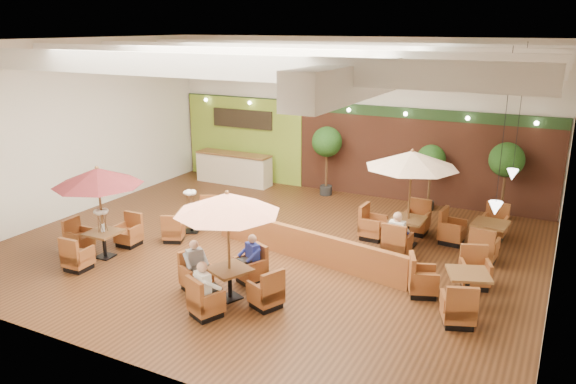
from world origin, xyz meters
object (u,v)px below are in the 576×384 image
Objects in this scene: table_1 at (228,226)px; table_2 at (408,177)px; table_3 at (191,216)px; diner_3 at (397,231)px; service_counter at (234,168)px; diner_1 at (251,253)px; diner_4 at (398,230)px; topiary_0 at (327,145)px; table_0 at (98,192)px; topiary_2 at (506,163)px; booth_divider at (305,245)px; topiary_1 at (431,162)px; diner_2 at (195,260)px; table_5 at (478,235)px; table_4 at (454,287)px; diner_0 at (205,283)px.

table_1 is 5.54m from table_2.
diner_3 is (5.93, 0.88, 0.25)m from table_3.
service_counter is 4.08× the size of diner_1.
diner_1 is at bearing 113.49° from table_1.
diner_3 is 0.91× the size of diner_4.
diner_4 is (3.92, -4.41, -1.08)m from topiary_0.
table_0 is 11.89m from topiary_2.
booth_divider is at bearing -126.20° from topiary_2.
diner_3 reaches higher than booth_divider.
table_1 is at bearing -119.31° from topiary_2.
topiary_1 is (2.38, 8.32, -0.10)m from table_1.
table_0 reaches higher than topiary_1.
topiary_2 reaches higher than diner_3.
table_3 is at bearing -174.21° from booth_divider.
diner_4 is at bearing -114.73° from topiary_2.
topiary_0 is at bearing 130.77° from diner_4.
table_1 reaches higher than topiary_2.
table_0 is 3.02m from table_3.
table_1 reaches higher than diner_1.
table_0 is at bearing -64.53° from diner_2.
table_0 is 8.14m from table_2.
booth_divider is 2.19× the size of table_5.
diner_2 is (0.36, -8.32, -1.10)m from topiary_0.
table_5 is at bearing -25.49° from topiary_0.
table_2 is 1.02× the size of table_5.
booth_divider is 3.88m from table_3.
topiary_1 is at bearing 97.06° from diner_3.
table_0 reaches higher than diner_2.
service_counter is 7.80m from booth_divider.
table_5 is (8.67, 5.14, -1.40)m from table_0.
booth_divider is 3.95m from table_4.
diner_2 is at bearing -108.31° from booth_divider.
topiary_0 is 9.39m from diner_0.
diner_0 is (3.29, -3.94, 0.27)m from table_3.
diner_1 is at bearing -120.75° from table_2.
diner_3 is (-2.03, -4.41, -1.10)m from topiary_2.
table_0 is 3.14× the size of diner_0.
table_3 is 7.82m from table_4.
table_1 is at bearing -66.73° from table_3.
topiary_0 is 3.37× the size of diner_1.
booth_divider is at bearing -150.88° from diner_4.
table_4 is at bearing 1.39° from booth_divider.
table_1 is 3.57× the size of diner_1.
table_3 is at bearing -160.17° from table_2.
diner_0 reaches higher than diner_2.
table_5 is at bearing 28.63° from table_0.
table_0 reaches higher than topiary_2.
table_2 reaches higher than topiary_0.
diner_4 is at bearing 90.24° from diner_0.
diner_1 is at bearing 118.90° from diner_0.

